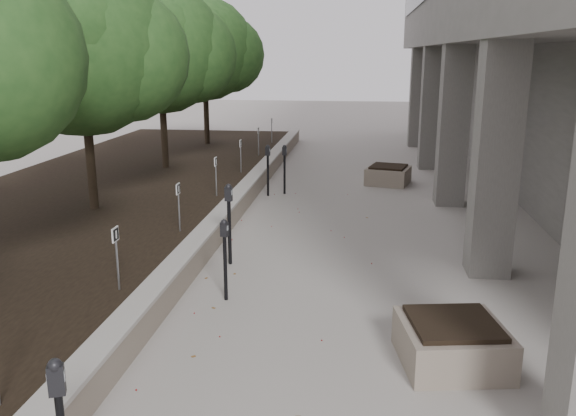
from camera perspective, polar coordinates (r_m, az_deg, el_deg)
The scene contains 18 objects.
retaining_wall at distance 14.09m, azimuth -5.25°, elevation 0.05°, with size 0.39×26.00×0.50m, color gray, non-canonical shape.
planting_bed at distance 15.30m, azimuth -18.82°, elevation 0.30°, with size 7.00×26.00×0.40m, color black.
crabapple_tree_3 at distance 13.68m, azimuth -18.97°, elevation 11.09°, with size 4.60×4.00×5.44m, color #224A1C, non-canonical shape.
crabapple_tree_4 at distance 18.31m, azimuth -12.08°, elevation 12.25°, with size 4.60×4.00×5.44m, color #224A1C, non-canonical shape.
crabapple_tree_5 at distance 23.10m, azimuth -7.98°, elevation 12.85°, with size 4.60×4.00×5.44m, color #224A1C, non-canonical shape.
parking_sign_3 at distance 9.03m, azimuth -16.07°, elevation -4.71°, with size 0.04×0.22×0.96m, color black, non-canonical shape.
parking_sign_4 at distance 11.72m, azimuth -10.42°, elevation 0.05°, with size 0.04×0.22×0.96m, color black, non-canonical shape.
parking_sign_5 at distance 14.54m, azimuth -6.92°, elevation 3.01°, with size 0.04×0.22×0.96m, color black, non-canonical shape.
parking_sign_6 at distance 17.41m, azimuth -4.55°, elevation 4.99°, with size 0.04×0.22×0.96m, color black, non-canonical shape.
parking_sign_7 at distance 20.32m, azimuth -2.85°, elevation 6.40°, with size 0.04×0.22×0.96m, color black, non-canonical shape.
parking_sign_8 at distance 23.26m, azimuth -1.57°, elevation 7.45°, with size 0.04×0.22×0.96m, color black, non-canonical shape.
parking_meter_2 at distance 9.33m, azimuth -6.05°, elevation -4.99°, with size 0.13×0.09×1.32m, color black, non-canonical shape.
parking_meter_3 at distance 10.87m, azimuth -5.65°, elevation -1.58°, with size 0.15×0.11×1.52m, color black, non-canonical shape.
parking_meter_4 at distance 16.12m, azimuth -1.94°, elevation 3.62°, with size 0.14×0.10×1.41m, color black, non-canonical shape.
parking_meter_5 at distance 16.35m, azimuth -0.33°, elevation 3.71°, with size 0.14×0.10×1.37m, color black, non-canonical shape.
planter_front at distance 7.86m, azimuth 15.46°, elevation -12.29°, with size 1.24×1.24×0.58m, color gray, non-canonical shape.
planter_back at distance 17.97m, azimuth 9.58°, elevation 3.17°, with size 1.18×1.18×0.55m, color gray, non-canonical shape.
berry_scatter at distance 10.12m, azimuth -0.42°, elevation -7.23°, with size 3.30×14.10×0.02m, color maroon, non-canonical shape.
Camera 1 is at (1.14, -4.31, 3.78)m, focal length 37.07 mm.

